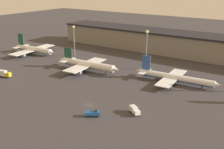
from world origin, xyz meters
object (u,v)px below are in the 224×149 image
at_px(service_vehicle_4, 134,110).
at_px(airplane_2, 174,78).
at_px(airplane_1, 87,65).
at_px(airplane_0, 34,49).
at_px(service_vehicle_1, 4,74).
at_px(service_vehicle_3, 93,113).

bearing_deg(service_vehicle_4, airplane_2, 125.07).
bearing_deg(service_vehicle_4, airplane_1, -178.79).
xyz_separation_m(airplane_1, service_vehicle_4, (49.79, -32.40, -1.89)).
relative_size(airplane_0, airplane_2, 0.83).
bearing_deg(service_vehicle_1, service_vehicle_3, -19.61).
distance_m(airplane_0, service_vehicle_4, 112.69).
distance_m(airplane_2, service_vehicle_3, 53.37).
bearing_deg(airplane_1, service_vehicle_3, -52.82).
bearing_deg(service_vehicle_4, service_vehicle_1, -144.54).
bearing_deg(airplane_2, airplane_1, -173.83).
relative_size(airplane_1, airplane_2, 0.93).
bearing_deg(service_vehicle_4, service_vehicle_3, -103.23).
xyz_separation_m(service_vehicle_1, service_vehicle_3, (67.33, -9.39, -0.71)).
distance_m(airplane_2, service_vehicle_4, 41.06).
bearing_deg(service_vehicle_3, service_vehicle_1, 134.24).
xyz_separation_m(airplane_1, service_vehicle_1, (-29.61, -34.06, -1.47)).
distance_m(service_vehicle_3, service_vehicle_4, 16.36).
xyz_separation_m(airplane_2, service_vehicle_3, (-11.48, -52.10, -1.58)).
height_order(airplane_0, airplane_2, airplane_0).
height_order(service_vehicle_3, service_vehicle_4, service_vehicle_4).
distance_m(airplane_2, service_vehicle_1, 89.64).
height_order(airplane_1, airplane_2, airplane_2).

